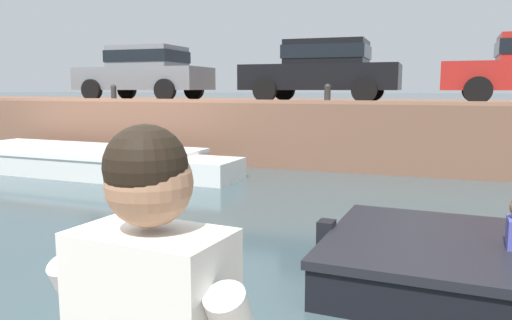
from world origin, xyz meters
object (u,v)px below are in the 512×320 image
(car_left_inner_black, at_px, (323,69))
(mooring_bollard_west, at_px, (114,92))
(car_leftmost_grey, at_px, (146,71))
(boat_moored_west_white, at_px, (83,160))
(mooring_bollard_mid, at_px, (327,93))

(car_left_inner_black, distance_m, mooring_bollard_west, 5.50)
(car_leftmost_grey, height_order, mooring_bollard_west, car_leftmost_grey)
(boat_moored_west_white, xyz_separation_m, car_left_inner_black, (4.65, 3.66, 2.10))
(car_left_inner_black, bearing_deg, car_leftmost_grey, -180.00)
(car_left_inner_black, bearing_deg, mooring_bollard_mid, -74.03)
(car_leftmost_grey, bearing_deg, boat_moored_west_white, -80.50)
(car_leftmost_grey, xyz_separation_m, mooring_bollard_mid, (5.74, -1.64, -0.61))
(car_leftmost_grey, distance_m, mooring_bollard_west, 1.75)
(boat_moored_west_white, height_order, mooring_bollard_west, mooring_bollard_west)
(car_left_inner_black, relative_size, mooring_bollard_west, 8.92)
(mooring_bollard_west, height_order, mooring_bollard_mid, same)
(mooring_bollard_west, bearing_deg, car_left_inner_black, 17.50)
(mooring_bollard_west, xyz_separation_m, mooring_bollard_mid, (5.68, 0.00, 0.00))
(car_left_inner_black, height_order, mooring_bollard_west, car_left_inner_black)
(mooring_bollard_mid, bearing_deg, car_leftmost_grey, 164.01)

